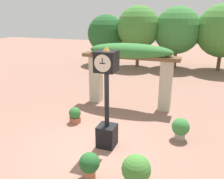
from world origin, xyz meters
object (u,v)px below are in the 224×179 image
pedestal_clock (107,100)px  potted_plant_near_left (136,170)px  potted_plant_far_left (75,115)px  potted_plant_near_right (181,128)px  potted_plant_far_right (89,164)px

pedestal_clock → potted_plant_near_left: bearing=-48.4°
pedestal_clock → potted_plant_near_left: 2.43m
pedestal_clock → potted_plant_far_left: (-1.88, 1.24, -1.34)m
potted_plant_near_right → potted_plant_near_left: bearing=-107.3°
pedestal_clock → potted_plant_far_left: 2.61m
potted_plant_near_left → potted_plant_far_left: (-3.28, 2.82, -0.14)m
potted_plant_near_right → potted_plant_far_right: potted_plant_near_right is taller
potted_plant_near_left → potted_plant_near_right: potted_plant_near_left is taller
potted_plant_near_right → potted_plant_far_left: bearing=-179.5°
potted_plant_near_right → potted_plant_far_right: bearing=-125.5°
potted_plant_near_left → potted_plant_near_right: size_ratio=1.10×
potted_plant_far_left → pedestal_clock: bearing=-33.3°
potted_plant_near_left → potted_plant_near_right: (0.89, 2.86, -0.03)m
potted_plant_near_left → potted_plant_far_right: size_ratio=1.14×
potted_plant_far_right → pedestal_clock: bearing=95.1°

